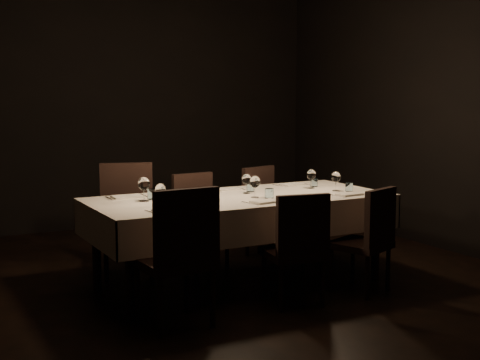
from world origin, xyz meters
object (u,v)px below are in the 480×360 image
chair_near_center (297,243)px  chair_near_right (369,235)px  chair_far_center (198,215)px  dining_table (240,205)px  chair_near_left (179,251)px  chair_far_left (127,214)px  chair_far_right (266,206)px

chair_near_center → chair_near_right: (0.70, 0.01, -0.00)m
chair_near_center → chair_far_center: (-0.15, 1.48, -0.00)m
dining_table → chair_near_left: bearing=-139.5°
chair_far_center → chair_far_left: bearing=168.6°
dining_table → chair_near_left: size_ratio=2.54×
chair_far_left → chair_far_center: bearing=10.3°
chair_near_left → chair_far_left: bearing=-98.9°
chair_near_left → chair_far_right: 2.25m
chair_near_right → chair_far_right: size_ratio=0.98×
dining_table → chair_near_left: 1.16m
chair_near_center → chair_far_right: bearing=-103.3°
chair_near_right → dining_table: bearing=-62.5°
chair_near_left → chair_near_center: 0.98m
chair_near_left → dining_table: bearing=-142.5°
chair_near_center → chair_near_left: bearing=10.0°
dining_table → chair_near_center: chair_near_center is taller
chair_near_left → chair_far_right: size_ratio=1.12×
dining_table → chair_near_right: chair_near_right is taller
chair_near_right → chair_far_left: chair_far_left is taller
chair_near_center → chair_far_right: 1.68m
dining_table → chair_far_right: size_ratio=2.84×
chair_near_right → chair_far_center: bearing=-80.8°
chair_near_left → chair_far_right: (1.61, 1.57, -0.05)m
dining_table → chair_far_left: (-0.71, 0.83, -0.14)m
dining_table → chair_far_right: bearing=48.3°
chair_far_left → chair_near_center: bearing=-45.6°
dining_table → chair_near_left: (-0.87, -0.75, -0.14)m
chair_far_left → chair_far_center: (0.66, -0.08, -0.06)m
chair_near_right → chair_far_right: bearing=-108.3°
chair_far_right → chair_near_right: bearing=-104.3°
chair_near_center → dining_table: bearing=-73.0°
chair_near_center → chair_near_right: bearing=-170.2°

